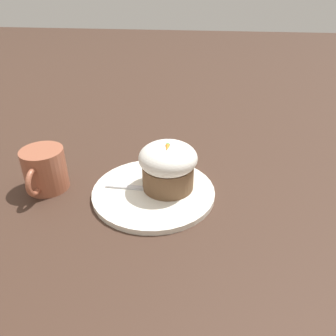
% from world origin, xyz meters
% --- Properties ---
extents(ground_plane, '(4.00, 4.00, 0.00)m').
position_xyz_m(ground_plane, '(0.00, 0.00, 0.00)').
color(ground_plane, '#3D281E').
extents(dessert_plate, '(0.23, 0.23, 0.01)m').
position_xyz_m(dessert_plate, '(0.00, 0.00, 0.01)').
color(dessert_plate, white).
rests_on(dessert_plate, ground_plane).
extents(carrot_cake, '(0.11, 0.11, 0.09)m').
position_xyz_m(carrot_cake, '(-0.01, 0.03, 0.06)').
color(carrot_cake, brown).
rests_on(carrot_cake, dessert_plate).
extents(spoon, '(0.04, 0.13, 0.01)m').
position_xyz_m(spoon, '(0.00, -0.00, 0.01)').
color(spoon, silver).
rests_on(spoon, dessert_plate).
extents(coffee_cup, '(0.11, 0.08, 0.08)m').
position_xyz_m(coffee_cup, '(0.00, -0.20, 0.04)').
color(coffee_cup, '#9E563D').
rests_on(coffee_cup, ground_plane).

